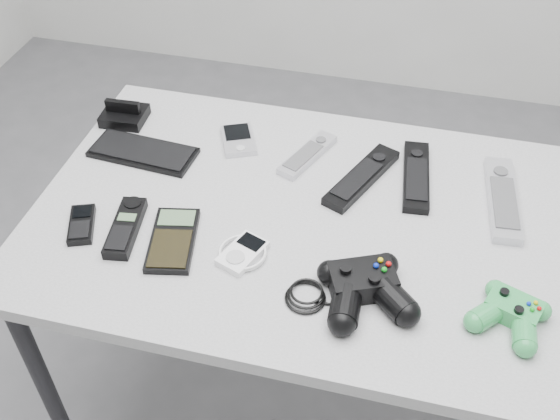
% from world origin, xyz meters
% --- Properties ---
extents(desk, '(1.10, 0.71, 0.74)m').
position_xyz_m(desk, '(0.04, 0.04, 0.67)').
color(desk, gray).
rests_on(desk, floor).
extents(pda_keyboard, '(0.24, 0.12, 0.01)m').
position_xyz_m(pda_keyboard, '(-0.37, 0.14, 0.75)').
color(pda_keyboard, black).
rests_on(pda_keyboard, desk).
extents(dock_bracket, '(0.10, 0.09, 0.05)m').
position_xyz_m(dock_bracket, '(-0.46, 0.25, 0.77)').
color(dock_bracket, black).
rests_on(dock_bracket, desk).
extents(pda, '(0.11, 0.13, 0.02)m').
position_xyz_m(pda, '(-0.18, 0.23, 0.75)').
color(pda, '#BAB9C1').
rests_on(pda, desk).
extents(remote_silver_a, '(0.10, 0.17, 0.02)m').
position_xyz_m(remote_silver_a, '(-0.01, 0.22, 0.75)').
color(remote_silver_a, '#BAB9C1').
rests_on(remote_silver_a, desk).
extents(remote_black_a, '(0.14, 0.23, 0.02)m').
position_xyz_m(remote_black_a, '(0.11, 0.17, 0.75)').
color(remote_black_a, black).
rests_on(remote_black_a, desk).
extents(remote_black_b, '(0.07, 0.22, 0.02)m').
position_xyz_m(remote_black_b, '(0.22, 0.20, 0.75)').
color(remote_black_b, black).
rests_on(remote_black_b, desk).
extents(remote_silver_b, '(0.08, 0.25, 0.02)m').
position_xyz_m(remote_silver_b, '(0.39, 0.17, 0.75)').
color(remote_silver_b, '#BABAC1').
rests_on(remote_silver_b, desk).
extents(mobile_phone, '(0.08, 0.11, 0.02)m').
position_xyz_m(mobile_phone, '(-0.39, -0.10, 0.75)').
color(mobile_phone, black).
rests_on(mobile_phone, desk).
extents(cordless_handset, '(0.07, 0.16, 0.02)m').
position_xyz_m(cordless_handset, '(-0.30, -0.09, 0.75)').
color(cordless_handset, black).
rests_on(cordless_handset, desk).
extents(calculator, '(0.11, 0.18, 0.02)m').
position_xyz_m(calculator, '(-0.21, -0.09, 0.75)').
color(calculator, black).
rests_on(calculator, desk).
extents(mp3_player, '(0.12, 0.12, 0.02)m').
position_xyz_m(mp3_player, '(-0.07, -0.09, 0.75)').
color(mp3_player, white).
rests_on(mp3_player, desk).
extents(controller_black, '(0.32, 0.26, 0.05)m').
position_xyz_m(controller_black, '(0.16, -0.14, 0.77)').
color(controller_black, black).
rests_on(controller_black, desk).
extents(controller_green, '(0.16, 0.17, 0.04)m').
position_xyz_m(controller_green, '(0.41, -0.13, 0.76)').
color(controller_green, '#23833D').
rests_on(controller_green, desk).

